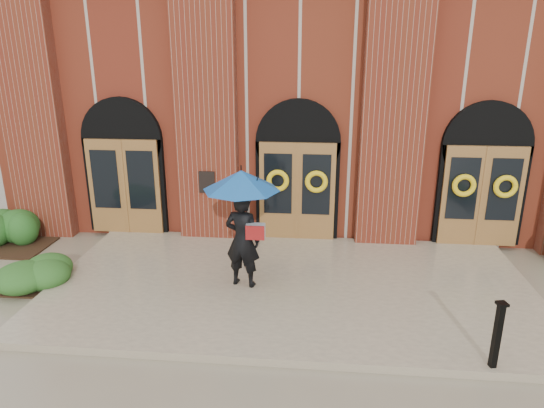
# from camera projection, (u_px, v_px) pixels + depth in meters

# --- Properties ---
(ground) EXTENTS (90.00, 90.00, 0.00)m
(ground) POSITION_uv_depth(u_px,v_px,m) (290.00, 293.00, 10.08)
(ground) COLOR gray
(ground) RESTS_ON ground
(landing) EXTENTS (10.00, 5.30, 0.15)m
(landing) POSITION_uv_depth(u_px,v_px,m) (290.00, 286.00, 10.20)
(landing) COLOR tan
(landing) RESTS_ON ground
(church_building) EXTENTS (16.20, 12.53, 7.00)m
(church_building) POSITION_uv_depth(u_px,v_px,m) (306.00, 87.00, 17.32)
(church_building) COLOR #602414
(church_building) RESTS_ON ground
(man_with_umbrella) EXTENTS (1.84, 1.84, 2.45)m
(man_with_umbrella) POSITION_uv_depth(u_px,v_px,m) (242.00, 206.00, 9.58)
(man_with_umbrella) COLOR black
(man_with_umbrella) RESTS_ON landing
(metal_post) EXTENTS (0.18, 0.18, 1.11)m
(metal_post) POSITION_uv_depth(u_px,v_px,m) (497.00, 334.00, 7.32)
(metal_post) COLOR black
(metal_post) RESTS_ON landing
(hedge_front_left) EXTENTS (1.57, 1.35, 0.55)m
(hedge_front_left) POSITION_uv_depth(u_px,v_px,m) (54.00, 270.00, 10.46)
(hedge_front_left) COLOR #244F1B
(hedge_front_left) RESTS_ON ground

